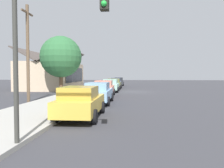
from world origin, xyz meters
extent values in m
plane|color=#38383D|center=(0.00, 0.00, 0.00)|extent=(120.00, 120.00, 0.00)
cube|color=#A3A099|center=(0.00, 5.60, 0.08)|extent=(60.00, 4.20, 0.16)
cube|color=gold|center=(-17.45, 2.73, 0.68)|extent=(4.55, 1.77, 0.70)
cube|color=gold|center=(-17.90, 2.73, 1.31)|extent=(2.19, 1.55, 0.56)
cylinder|color=black|center=(-16.04, 3.61, 0.33)|extent=(0.66, 0.22, 0.66)
cylinder|color=black|center=(-16.04, 1.85, 0.33)|extent=(0.66, 0.22, 0.66)
cylinder|color=black|center=(-18.86, 3.61, 0.33)|extent=(0.66, 0.22, 0.66)
cylinder|color=black|center=(-18.86, 1.85, 0.33)|extent=(0.66, 0.22, 0.66)
cube|color=#8CB7E0|center=(-11.75, 2.68, 0.68)|extent=(4.78, 1.73, 0.70)
cube|color=#779CBE|center=(-12.23, 2.68, 1.31)|extent=(2.29, 1.52, 0.56)
cylinder|color=black|center=(-10.27, 3.54, 0.33)|extent=(0.66, 0.22, 0.66)
cylinder|color=black|center=(-10.27, 1.81, 0.33)|extent=(0.66, 0.22, 0.66)
cylinder|color=black|center=(-13.23, 3.54, 0.33)|extent=(0.66, 0.22, 0.66)
cylinder|color=black|center=(-13.23, 1.82, 0.33)|extent=(0.66, 0.22, 0.66)
cube|color=#EA8C75|center=(-6.34, 2.89, 0.68)|extent=(4.79, 1.88, 0.70)
cube|color=tan|center=(-6.82, 2.88, 1.31)|extent=(2.32, 1.61, 0.56)
cylinder|color=black|center=(-4.90, 3.81, 0.33)|extent=(0.67, 0.24, 0.66)
cylinder|color=black|center=(-4.85, 2.05, 0.33)|extent=(0.67, 0.24, 0.66)
cylinder|color=black|center=(-7.84, 3.73, 0.33)|extent=(0.67, 0.24, 0.66)
cylinder|color=black|center=(-7.79, 1.97, 0.33)|extent=(0.67, 0.24, 0.66)
cube|color=#9ED1BC|center=(-0.45, 2.78, 0.68)|extent=(4.46, 1.86, 0.70)
cube|color=#86B1A0|center=(-0.89, 2.78, 1.31)|extent=(2.14, 1.63, 0.56)
cylinder|color=black|center=(0.93, 3.70, 0.33)|extent=(0.66, 0.22, 0.66)
cylinder|color=black|center=(0.94, 1.86, 0.33)|extent=(0.66, 0.22, 0.66)
cylinder|color=black|center=(-1.83, 3.70, 0.33)|extent=(0.66, 0.22, 0.66)
cylinder|color=black|center=(-1.83, 1.85, 0.33)|extent=(0.66, 0.22, 0.66)
cube|color=olive|center=(5.01, 2.74, 0.68)|extent=(4.43, 1.95, 0.70)
cube|color=#61683C|center=(4.57, 2.75, 1.31)|extent=(2.14, 1.68, 0.56)
cylinder|color=black|center=(6.39, 3.65, 0.33)|extent=(0.66, 0.23, 0.66)
cylinder|color=black|center=(6.36, 1.78, 0.33)|extent=(0.66, 0.23, 0.66)
cylinder|color=black|center=(3.67, 3.70, 0.33)|extent=(0.66, 0.23, 0.66)
cylinder|color=black|center=(3.63, 1.83, 0.33)|extent=(0.66, 0.23, 0.66)
cube|color=navy|center=(10.41, 2.88, 0.68)|extent=(4.65, 1.96, 0.70)
cube|color=navy|center=(9.96, 2.86, 1.31)|extent=(2.27, 1.64, 0.56)
cylinder|color=black|center=(11.79, 3.82, 0.33)|extent=(0.67, 0.25, 0.66)
cylinder|color=black|center=(11.87, 2.07, 0.33)|extent=(0.67, 0.25, 0.66)
cylinder|color=black|center=(8.96, 3.68, 0.33)|extent=(0.67, 0.25, 0.66)
cylinder|color=black|center=(9.04, 1.94, 0.33)|extent=(0.67, 0.25, 0.66)
cube|color=#2D3035|center=(16.03, 2.67, 0.68)|extent=(4.53, 1.95, 0.70)
cube|color=#27292D|center=(15.59, 2.65, 1.31)|extent=(2.21, 1.64, 0.56)
cylinder|color=black|center=(17.38, 3.61, 0.33)|extent=(0.67, 0.25, 0.66)
cylinder|color=black|center=(17.45, 1.85, 0.33)|extent=(0.67, 0.25, 0.66)
cylinder|color=black|center=(14.62, 3.48, 0.33)|extent=(0.67, 0.25, 0.66)
cylinder|color=black|center=(14.69, 1.73, 0.33)|extent=(0.67, 0.25, 0.66)
cube|color=#CCB293|center=(4.64, 12.00, 1.94)|extent=(12.07, 6.66, 3.87)
cube|color=black|center=(4.64, 8.63, 2.13)|extent=(9.65, 0.08, 2.17)
cube|color=#514742|center=(4.64, 10.33, 4.76)|extent=(12.67, 3.63, 2.03)
cube|color=#514742|center=(4.64, 13.67, 4.76)|extent=(12.67, 3.63, 2.03)
cylinder|color=brown|center=(-2.95, 8.37, 1.45)|extent=(0.44, 0.44, 2.91)
sphere|color=#2D6638|center=(-2.95, 8.37, 4.22)|extent=(4.78, 4.78, 4.78)
cylinder|color=#383833|center=(-22.19, 3.60, 2.60)|extent=(0.14, 0.14, 5.20)
sphere|color=green|center=(-22.34, 1.00, 4.09)|extent=(0.16, 0.16, 0.16)
cylinder|color=brown|center=(-11.68, 8.20, 3.75)|extent=(0.24, 0.24, 7.50)
cube|color=brown|center=(-11.68, 8.20, 6.90)|extent=(1.80, 0.12, 0.12)
cylinder|color=red|center=(-10.37, 4.20, 0.44)|extent=(0.22, 0.22, 0.55)
sphere|color=red|center=(-10.37, 4.20, 0.78)|extent=(0.18, 0.18, 0.18)
camera|label=1|loc=(-28.46, 0.26, 2.17)|focal=36.04mm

